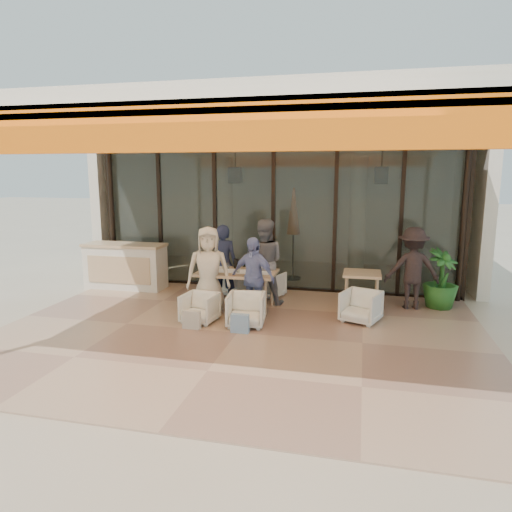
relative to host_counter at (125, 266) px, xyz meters
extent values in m
plane|color=#C6B293|center=(3.27, -2.30, -0.53)|extent=(70.00, 70.00, 0.00)
cube|color=tan|center=(3.27, -2.30, -0.53)|extent=(8.00, 6.00, 0.01)
cube|color=silver|center=(3.27, -2.30, 2.77)|extent=(8.00, 6.00, 0.20)
cube|color=orange|center=(3.27, -5.24, 2.49)|extent=(8.00, 0.12, 0.45)
cube|color=orange|center=(3.27, -4.55, 2.61)|extent=(8.00, 1.50, 0.06)
cylinder|color=black|center=(-0.61, 0.58, 1.07)|extent=(0.12, 0.12, 3.20)
cylinder|color=black|center=(7.15, 0.58, 1.07)|extent=(0.12, 0.12, 3.20)
cube|color=#9EADA3|center=(3.27, 0.70, 1.07)|extent=(8.00, 0.03, 3.20)
cube|color=black|center=(3.27, 0.70, -0.49)|extent=(8.00, 0.10, 0.08)
cube|color=black|center=(3.27, 0.70, 2.63)|extent=(8.00, 0.10, 0.08)
cube|color=black|center=(-0.73, 0.70, 1.07)|extent=(0.08, 0.10, 3.20)
cube|color=black|center=(0.57, 0.70, 1.07)|extent=(0.08, 0.10, 3.20)
cube|color=black|center=(1.92, 0.70, 1.07)|extent=(0.08, 0.10, 3.20)
cube|color=black|center=(3.27, 0.70, 1.07)|extent=(0.08, 0.10, 3.20)
cube|color=black|center=(4.62, 0.70, 1.07)|extent=(0.08, 0.10, 3.20)
cube|color=black|center=(5.97, 0.70, 1.07)|extent=(0.08, 0.10, 3.20)
cube|color=black|center=(7.27, 0.70, 1.07)|extent=(0.08, 0.10, 3.20)
cube|color=silver|center=(3.27, 4.20, 1.17)|extent=(9.00, 0.25, 3.40)
cube|color=silver|center=(-1.13, 2.45, 1.17)|extent=(0.25, 3.50, 3.40)
cube|color=silver|center=(7.67, 2.45, 1.17)|extent=(0.25, 3.50, 3.40)
cube|color=silver|center=(3.27, 2.45, 2.87)|extent=(9.00, 3.50, 0.25)
cube|color=#D4B281|center=(3.27, 2.45, -0.52)|extent=(8.00, 3.50, 0.02)
cylinder|color=silver|center=(1.67, 2.30, 0.97)|extent=(0.40, 0.40, 3.00)
cylinder|color=silver|center=(5.07, 2.30, 0.97)|extent=(0.40, 0.40, 3.00)
cylinder|color=black|center=(2.07, 1.90, 2.47)|extent=(0.03, 0.03, 0.70)
cube|color=black|center=(2.07, 1.90, 2.02)|extent=(0.30, 0.30, 0.40)
sphere|color=#FFBF72|center=(2.07, 1.90, 2.02)|extent=(0.18, 0.18, 0.18)
cylinder|color=black|center=(5.57, 1.90, 2.47)|extent=(0.03, 0.03, 0.70)
cube|color=black|center=(5.57, 1.90, 2.02)|extent=(0.30, 0.30, 0.40)
sphere|color=#FFBF72|center=(5.57, 1.90, 2.02)|extent=(0.18, 0.18, 0.18)
cylinder|color=black|center=(3.57, 1.70, -0.48)|extent=(0.40, 0.40, 0.05)
cylinder|color=black|center=(3.57, 1.70, 0.52)|extent=(0.04, 0.04, 2.10)
cone|color=orange|center=(3.57, 1.70, 1.17)|extent=(0.32, 0.32, 1.10)
cube|color=silver|center=(0.00, 0.00, -0.03)|extent=(1.80, 0.60, 1.00)
cube|color=#D4B281|center=(0.00, 0.00, 0.48)|extent=(1.85, 0.65, 0.06)
cube|color=#D4B281|center=(0.00, -0.31, -0.03)|extent=(1.50, 0.02, 0.60)
cube|color=#D4B281|center=(2.89, -0.93, 0.19)|extent=(1.50, 0.90, 0.05)
cube|color=white|center=(2.89, -0.93, 0.21)|extent=(1.30, 0.35, 0.01)
cylinder|color=#D4B281|center=(2.27, -1.25, -0.18)|extent=(0.06, 0.06, 0.70)
cylinder|color=#D4B281|center=(3.51, -1.25, -0.18)|extent=(0.06, 0.06, 0.70)
cylinder|color=#D4B281|center=(2.27, -0.61, -0.18)|extent=(0.06, 0.06, 0.70)
cylinder|color=#D4B281|center=(3.51, -0.61, -0.18)|extent=(0.06, 0.06, 0.70)
cylinder|color=white|center=(2.44, -1.08, 0.27)|extent=(0.06, 0.06, 0.11)
cylinder|color=white|center=(2.64, -0.73, 0.27)|extent=(0.06, 0.06, 0.11)
cylinder|color=white|center=(2.94, -1.03, 0.27)|extent=(0.06, 0.06, 0.11)
cylinder|color=white|center=(3.19, -0.75, 0.27)|extent=(0.06, 0.06, 0.11)
cylinder|color=white|center=(3.39, -1.13, 0.27)|extent=(0.06, 0.06, 0.11)
cylinder|color=#8E4C14|center=(2.34, -0.78, 0.30)|extent=(0.07, 0.07, 0.16)
cylinder|color=black|center=(2.79, -0.65, 0.30)|extent=(0.09, 0.09, 0.17)
cylinder|color=black|center=(2.79, -0.65, 0.39)|extent=(0.10, 0.10, 0.01)
cylinder|color=white|center=(2.44, -1.23, 0.22)|extent=(0.22, 0.22, 0.01)
cylinder|color=white|center=(3.34, -1.23, 0.22)|extent=(0.22, 0.22, 0.01)
cylinder|color=white|center=(2.44, -0.61, 0.22)|extent=(0.22, 0.22, 0.01)
cylinder|color=white|center=(3.34, -0.61, 0.22)|extent=(0.22, 0.22, 0.01)
imported|color=white|center=(2.47, 0.02, -0.21)|extent=(0.72, 0.69, 0.64)
imported|color=white|center=(3.31, 0.02, -0.23)|extent=(0.73, 0.70, 0.61)
imported|color=white|center=(2.47, -1.88, -0.24)|extent=(0.63, 0.60, 0.59)
imported|color=white|center=(3.31, -1.88, -0.21)|extent=(0.68, 0.65, 0.64)
imported|color=#1A203A|center=(2.47, -0.48, 0.26)|extent=(0.62, 0.44, 1.59)
imported|color=slate|center=(3.31, -0.48, 0.33)|extent=(0.93, 0.78, 1.72)
imported|color=beige|center=(2.47, -1.38, 0.29)|extent=(0.92, 0.72, 1.65)
imported|color=#6D79B6|center=(3.31, -1.38, 0.21)|extent=(0.94, 0.61, 1.49)
cube|color=silver|center=(2.47, -2.28, -0.36)|extent=(0.30, 0.10, 0.34)
cube|color=#99BFD8|center=(3.31, -2.28, -0.36)|extent=(0.30, 0.10, 0.34)
cube|color=#D4B281|center=(5.23, -0.46, 0.19)|extent=(0.70, 0.70, 0.05)
cylinder|color=#D4B281|center=(4.95, -0.74, -0.18)|extent=(0.05, 0.05, 0.70)
cylinder|color=#D4B281|center=(5.51, -0.74, -0.18)|extent=(0.05, 0.05, 0.70)
cylinder|color=#D4B281|center=(4.95, -0.18, -0.18)|extent=(0.05, 0.05, 0.70)
cylinder|color=#D4B281|center=(5.51, -0.18, -0.18)|extent=(0.05, 0.05, 0.70)
imported|color=white|center=(5.23, -1.21, -0.22)|extent=(0.77, 0.75, 0.63)
imported|color=black|center=(6.16, -0.17, 0.27)|extent=(1.10, 0.71, 1.60)
imported|color=#1E5919|center=(6.71, -0.01, 0.06)|extent=(0.93, 0.93, 1.17)
camera|label=1|loc=(5.20, -9.17, 2.09)|focal=32.00mm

